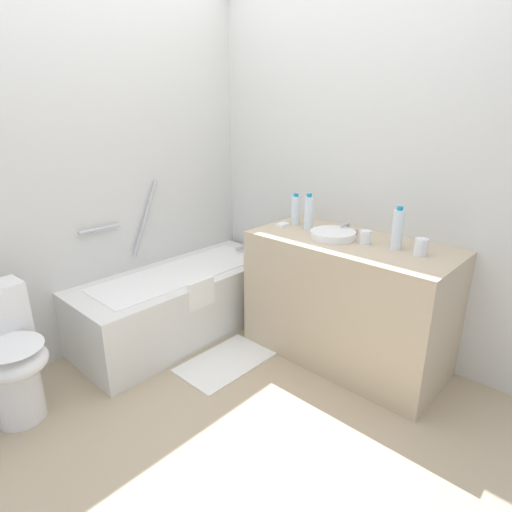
% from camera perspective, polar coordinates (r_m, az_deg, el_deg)
% --- Properties ---
extents(ground_plane, '(3.61, 3.61, 0.00)m').
position_cam_1_polar(ground_plane, '(2.59, -6.03, -19.91)').
color(ground_plane, tan).
extents(wall_back_tiled, '(3.01, 0.10, 2.60)m').
position_cam_1_polar(wall_back_tiled, '(3.05, -22.43, 11.65)').
color(wall_back_tiled, silver).
rests_on(wall_back_tiled, ground_plane).
extents(wall_right_mirror, '(0.10, 2.71, 2.60)m').
position_cam_1_polar(wall_right_mirror, '(3.07, 12.78, 12.66)').
color(wall_right_mirror, silver).
rests_on(wall_right_mirror, ground_plane).
extents(bathtub, '(1.62, 0.65, 1.15)m').
position_cam_1_polar(bathtub, '(3.24, -9.98, -5.91)').
color(bathtub, silver).
rests_on(bathtub, ground_plane).
extents(toilet, '(0.38, 0.53, 0.75)m').
position_cam_1_polar(toilet, '(2.68, -31.00, -11.58)').
color(toilet, white).
rests_on(toilet, ground_plane).
extents(vanity_counter, '(0.63, 1.32, 0.85)m').
position_cam_1_polar(vanity_counter, '(2.88, 12.29, -6.00)').
color(vanity_counter, tan).
rests_on(vanity_counter, ground_plane).
extents(sink_basin, '(0.29, 0.29, 0.05)m').
position_cam_1_polar(sink_basin, '(2.75, 10.48, 2.89)').
color(sink_basin, white).
rests_on(sink_basin, vanity_counter).
extents(sink_faucet, '(0.11, 0.15, 0.07)m').
position_cam_1_polar(sink_faucet, '(2.90, 12.39, 3.73)').
color(sink_faucet, '#B1B1B6').
rests_on(sink_faucet, vanity_counter).
extents(water_bottle_0, '(0.06, 0.06, 0.23)m').
position_cam_1_polar(water_bottle_0, '(3.03, 5.44, 6.27)').
color(water_bottle_0, silver).
rests_on(water_bottle_0, vanity_counter).
extents(water_bottle_1, '(0.06, 0.06, 0.25)m').
position_cam_1_polar(water_bottle_1, '(2.91, 7.22, 5.90)').
color(water_bottle_1, silver).
rests_on(water_bottle_1, vanity_counter).
extents(water_bottle_2, '(0.07, 0.07, 0.26)m').
position_cam_1_polar(water_bottle_2, '(2.61, 18.83, 3.50)').
color(water_bottle_2, silver).
rests_on(water_bottle_2, vanity_counter).
extents(drinking_glass_0, '(0.08, 0.08, 0.10)m').
position_cam_1_polar(drinking_glass_0, '(2.56, 21.66, 1.17)').
color(drinking_glass_0, white).
rests_on(drinking_glass_0, vanity_counter).
extents(drinking_glass_1, '(0.07, 0.07, 0.08)m').
position_cam_1_polar(drinking_glass_1, '(2.68, 14.74, 2.51)').
color(drinking_glass_1, white).
rests_on(drinking_glass_1, vanity_counter).
extents(soap_dish, '(0.09, 0.06, 0.02)m').
position_cam_1_polar(soap_dish, '(3.00, 3.68, 4.29)').
color(soap_dish, white).
rests_on(soap_dish, vanity_counter).
extents(bath_mat, '(0.63, 0.39, 0.01)m').
position_cam_1_polar(bath_mat, '(2.94, -4.25, -14.28)').
color(bath_mat, white).
rests_on(bath_mat, ground_plane).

